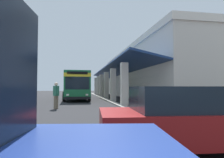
# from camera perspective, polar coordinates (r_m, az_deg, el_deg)

# --- Properties ---
(ground) EXTENTS (120.00, 120.00, 0.00)m
(ground) POSITION_cam_1_polar(r_m,az_deg,el_deg) (27.24, 6.59, -5.45)
(ground) COLOR #262628
(curb_strip) EXTENTS (36.21, 0.50, 0.12)m
(curb_strip) POSITION_cam_1_polar(r_m,az_deg,el_deg) (28.09, -3.23, -5.24)
(curb_strip) COLOR #9E998E
(curb_strip) RESTS_ON ground
(plaza_building) EXTENTS (30.47, 16.07, 6.79)m
(plaza_building) POSITION_cam_1_polar(r_m,az_deg,el_deg) (30.74, 14.90, 1.31)
(plaza_building) COLOR beige
(plaza_building) RESTS_ON ground
(transit_bus) EXTENTS (11.27, 3.01, 3.34)m
(transit_bus) POSITION_cam_1_polar(r_m,az_deg,el_deg) (24.58, -10.18, -1.43)
(transit_bus) COLOR #196638
(transit_bus) RESTS_ON ground
(parked_sedan_red) EXTENTS (2.67, 4.53, 1.47)m
(parked_sedan_red) POSITION_cam_1_polar(r_m,az_deg,el_deg) (4.94, 22.88, -10.37)
(parked_sedan_red) COLOR maroon
(parked_sedan_red) RESTS_ON ground
(pedestrian) EXTENTS (0.68, 0.44, 1.79)m
(pedestrian) POSITION_cam_1_polar(r_m,az_deg,el_deg) (13.92, -15.74, -4.10)
(pedestrian) COLOR #726651
(pedestrian) RESTS_ON ground
(potted_palm) EXTENTS (1.63, 1.53, 3.26)m
(potted_palm) POSITION_cam_1_polar(r_m,az_deg,el_deg) (36.43, -2.32, -3.58)
(potted_palm) COLOR gray
(potted_palm) RESTS_ON ground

